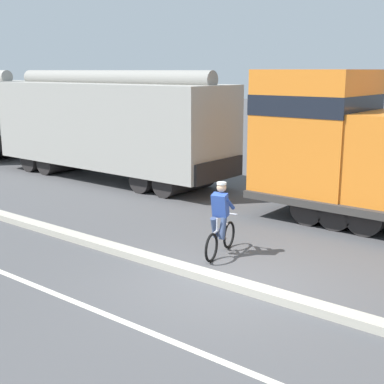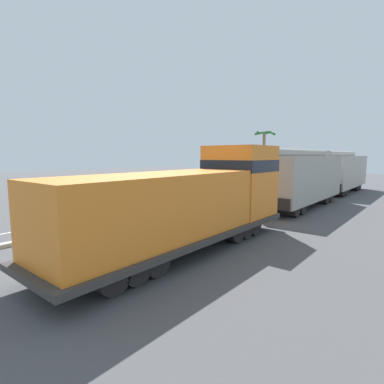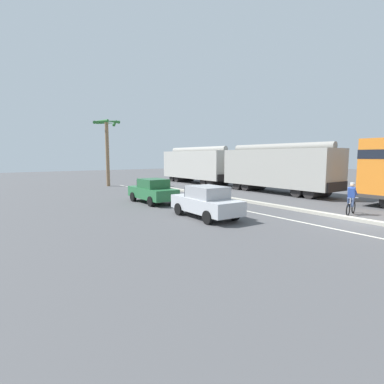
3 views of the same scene
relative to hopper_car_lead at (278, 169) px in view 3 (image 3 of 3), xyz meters
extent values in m
plane|color=#4C4C4F|center=(-5.96, -9.62, -2.08)|extent=(120.00, 120.00, 0.00)
cube|color=#B2AD9E|center=(-5.96, -3.62, -2.00)|extent=(0.36, 36.00, 0.16)
cube|color=silver|center=(-8.36, -3.62, -2.07)|extent=(0.14, 36.00, 0.01)
cube|color=#A09E96|center=(0.00, 0.00, 0.07)|extent=(2.90, 10.40, 3.10)
cylinder|color=gray|center=(0.00, 0.00, 1.80)|extent=(0.60, 9.88, 0.60)
cube|color=black|center=(0.00, 5.25, -1.13)|extent=(2.61, 0.10, 0.70)
cube|color=black|center=(0.00, -5.25, -1.13)|extent=(2.61, 0.10, 0.70)
cylinder|color=black|center=(0.00, 3.77, -1.63)|extent=(2.46, 0.90, 0.90)
cylinder|color=black|center=(0.00, 2.67, -1.63)|extent=(2.46, 0.90, 0.90)
cylinder|color=black|center=(0.00, -2.67, -1.63)|extent=(2.46, 0.90, 0.90)
cylinder|color=black|center=(0.00, -3.77, -1.63)|extent=(2.46, 0.90, 0.90)
cube|color=#AFACA5|center=(0.00, 11.60, 0.07)|extent=(2.90, 10.40, 3.10)
cylinder|color=gray|center=(0.00, 11.60, 1.80)|extent=(0.60, 9.88, 0.60)
cube|color=black|center=(0.00, 16.85, -1.13)|extent=(2.61, 0.10, 0.70)
cube|color=black|center=(0.00, 6.35, -1.13)|extent=(2.61, 0.10, 0.70)
cylinder|color=black|center=(0.00, 15.37, -1.63)|extent=(2.46, 0.90, 0.90)
cylinder|color=black|center=(0.00, 14.27, -1.63)|extent=(2.46, 0.90, 0.90)
cylinder|color=black|center=(0.00, 8.93, -1.63)|extent=(2.46, 0.90, 0.90)
cylinder|color=black|center=(0.00, 7.83, -1.63)|extent=(2.46, 0.90, 0.90)
cube|color=#B7BABF|center=(-11.40, -4.66, -1.41)|extent=(1.86, 4.26, 0.70)
cube|color=#9C9EA2|center=(-11.41, -4.81, -0.76)|extent=(1.57, 1.96, 0.60)
cube|color=#1E232D|center=(-11.37, -3.81, -0.81)|extent=(1.43, 0.18, 0.51)
cylinder|color=black|center=(-12.16, -3.33, -1.76)|extent=(0.24, 0.65, 0.64)
cylinder|color=black|center=(-10.54, -3.39, -1.76)|extent=(0.24, 0.65, 0.64)
cylinder|color=black|center=(-12.26, -5.93, -1.76)|extent=(0.24, 0.65, 0.64)
cylinder|color=black|center=(-10.64, -5.99, -1.76)|extent=(0.24, 0.65, 0.64)
cube|color=#286B3D|center=(-11.30, 1.29, -1.41)|extent=(1.72, 4.21, 0.70)
cube|color=#225B34|center=(-11.30, 1.14, -0.76)|extent=(1.51, 1.91, 0.60)
cube|color=#1E232D|center=(-11.31, 2.14, -0.81)|extent=(1.43, 0.13, 0.51)
cylinder|color=black|center=(-12.12, 2.59, -1.76)|extent=(0.22, 0.64, 0.64)
cylinder|color=black|center=(-10.50, 2.59, -1.76)|extent=(0.22, 0.64, 0.64)
cylinder|color=black|center=(-12.10, -0.02, -1.76)|extent=(0.22, 0.64, 0.64)
cylinder|color=black|center=(-10.49, -0.01, -1.76)|extent=(0.22, 0.64, 0.64)
torus|color=black|center=(-4.05, -8.44, -1.75)|extent=(0.66, 0.21, 0.66)
torus|color=black|center=(-5.07, -8.67, -1.75)|extent=(0.66, 0.21, 0.66)
cylinder|color=silver|center=(-4.56, -8.55, -1.45)|extent=(0.78, 0.22, 0.05)
cylinder|color=silver|center=(-4.46, -8.53, -1.63)|extent=(0.48, 0.16, 0.36)
cylinder|color=silver|center=(-4.78, -8.60, -1.30)|extent=(0.04, 0.04, 0.30)
cylinder|color=silver|center=(-4.13, -8.46, -1.20)|extent=(0.14, 0.48, 0.04)
cylinder|color=#38476B|center=(-4.70, -8.48, -1.40)|extent=(0.33, 0.20, 0.52)
cylinder|color=#38476B|center=(-4.66, -8.68, -1.40)|extent=(0.29, 0.20, 0.52)
cube|color=#2D4CA5|center=(-4.61, -8.57, -0.88)|extent=(0.40, 0.40, 0.57)
sphere|color=tan|center=(-4.54, -8.55, -0.49)|extent=(0.22, 0.22, 0.22)
cylinder|color=white|center=(-4.54, -8.55, -0.39)|extent=(0.22, 0.22, 0.05)
cylinder|color=#2D4CA5|center=(-4.45, -8.37, -0.88)|extent=(0.47, 0.19, 0.36)
cylinder|color=#2D4CA5|center=(-4.38, -8.68, -0.88)|extent=(0.47, 0.19, 0.36)
cylinder|color=#846647|center=(-9.74, 14.10, 1.20)|extent=(0.36, 0.36, 6.56)
cone|color=#2D7033|center=(-8.86, 13.92, 4.53)|extent=(0.66, 1.85, 0.69)
cone|color=#2D7033|center=(-9.56, 14.98, 4.53)|extent=(1.83, 0.67, 0.32)
cone|color=#2D7033|center=(-10.41, 14.70, 4.53)|extent=(1.46, 1.57, 0.55)
cone|color=#2D7033|center=(-10.50, 13.62, 4.53)|extent=(1.23, 1.70, 0.35)
cone|color=#2D7033|center=(-9.42, 13.25, 4.53)|extent=(1.80, 0.93, 0.34)
camera|label=1|loc=(-14.18, -15.37, 2.11)|focal=50.00mm
camera|label=2|loc=(7.52, -21.58, 1.65)|focal=28.00mm
camera|label=3|loc=(-20.66, -16.53, 1.04)|focal=28.00mm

